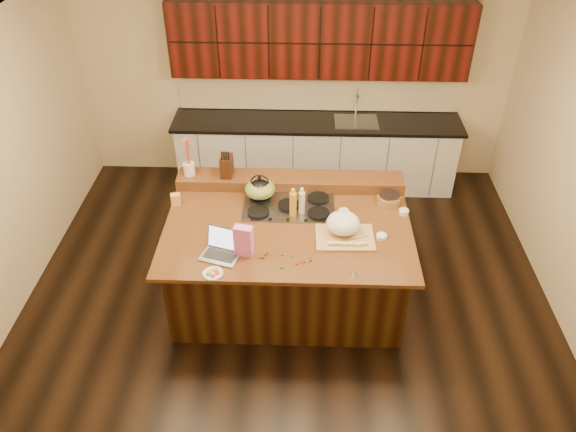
{
  "coord_description": "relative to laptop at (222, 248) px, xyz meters",
  "views": [
    {
      "loc": [
        0.15,
        -4.3,
        4.26
      ],
      "look_at": [
        0.0,
        0.05,
        1.0
      ],
      "focal_mm": 35.0,
      "sensor_mm": 36.0,
      "label": 1
    }
  ],
  "objects": [
    {
      "name": "gumdrop_5",
      "position": [
        0.34,
        -0.05,
        -0.05
      ],
      "size": [
        0.02,
        0.02,
        0.02
      ],
      "primitive_type": "ellipsoid",
      "color": "#198C26",
      "rests_on": "island"
    },
    {
      "name": "kettle",
      "position": [
        0.28,
        0.86,
        0.08
      ],
      "size": [
        0.27,
        0.27,
        0.19
      ],
      "primitive_type": "ellipsoid",
      "rotation": [
        0.0,
        0.0,
        0.3
      ],
      "color": "black",
      "rests_on": "cooktop"
    },
    {
      "name": "gumdrop_3",
      "position": [
        0.8,
        -0.05,
        -0.05
      ],
      "size": [
        0.02,
        0.02,
        0.02
      ],
      "primitive_type": "ellipsoid",
      "color": "#198C26",
      "rests_on": "island"
    },
    {
      "name": "candy_plate",
      "position": [
        -0.05,
        -0.28,
        -0.06
      ],
      "size": [
        0.21,
        0.21,
        0.01
      ],
      "primitive_type": "cylinder",
      "rotation": [
        0.0,
        0.0,
        0.19
      ],
      "color": "white",
      "rests_on": "island"
    },
    {
      "name": "gumdrop_4",
      "position": [
        0.72,
        -0.11,
        -0.05
      ],
      "size": [
        0.02,
        0.02,
        0.02
      ],
      "primitive_type": "ellipsoid",
      "color": "red",
      "rests_on": "island"
    },
    {
      "name": "gumdrop_6",
      "position": [
        0.79,
        -0.05,
        -0.05
      ],
      "size": [
        0.02,
        0.02,
        0.02
      ],
      "primitive_type": "ellipsoid",
      "color": "red",
      "rests_on": "island"
    },
    {
      "name": "gumdrop_14",
      "position": [
        0.8,
        -0.08,
        -0.05
      ],
      "size": [
        0.02,
        0.02,
        0.02
      ],
      "primitive_type": "ellipsoid",
      "color": "red",
      "rests_on": "island"
    },
    {
      "name": "gumdrop_9",
      "position": [
        0.55,
        -0.19,
        -0.05
      ],
      "size": [
        0.02,
        0.02,
        0.02
      ],
      "primitive_type": "ellipsoid",
      "color": "#198C26",
      "rests_on": "island"
    },
    {
      "name": "laptop",
      "position": [
        0.0,
        0.0,
        0.0
      ],
      "size": [
        0.4,
        0.36,
        0.24
      ],
      "rotation": [
        0.0,
        0.0,
        -0.3
      ],
      "color": "#B7B7BC",
      "rests_on": "island"
    },
    {
      "name": "oil_bottle",
      "position": [
        0.63,
        0.59,
        0.07
      ],
      "size": [
        0.08,
        0.08,
        0.27
      ],
      "primitive_type": "cylinder",
      "rotation": [
        0.0,
        0.0,
        0.14
      ],
      "color": "orange",
      "rests_on": "island"
    },
    {
      "name": "green_bowl",
      "position": [
        0.28,
        0.86,
        0.07
      ],
      "size": [
        0.33,
        0.33,
        0.17
      ],
      "primitive_type": "ellipsoid",
      "rotation": [
        0.0,
        0.0,
        0.07
      ],
      "color": "olive",
      "rests_on": "cooktop"
    },
    {
      "name": "package_box",
      "position": [
        -0.57,
        0.74,
        0.0
      ],
      "size": [
        0.1,
        0.08,
        0.13
      ],
      "primitive_type": "cube",
      "rotation": [
        0.0,
        0.0,
        0.19
      ],
      "color": "#F2A355",
      "rests_on": "island"
    },
    {
      "name": "back_ledge",
      "position": [
        0.58,
        1.13,
        -0.0
      ],
      "size": [
        2.4,
        0.3,
        0.12
      ],
      "primitive_type": "cube",
      "color": "black",
      "rests_on": "island"
    },
    {
      "name": "vinegar_bottle",
      "position": [
        0.71,
        0.64,
        0.06
      ],
      "size": [
        0.07,
        0.07,
        0.25
      ],
      "primitive_type": "cylinder",
      "rotation": [
        0.0,
        0.0,
        -0.12
      ],
      "color": "silver",
      "rests_on": "island"
    },
    {
      "name": "room",
      "position": [
        0.58,
        0.43,
        0.37
      ],
      "size": [
        5.52,
        5.02,
        2.72
      ],
      "color": "black",
      "rests_on": "ground"
    },
    {
      "name": "kitchen_timer",
      "position": [
        1.17,
        -0.26,
        -0.03
      ],
      "size": [
        0.1,
        0.1,
        0.07
      ],
      "primitive_type": "cone",
      "rotation": [
        0.0,
        0.0,
        -0.28
      ],
      "color": "silver",
      "rests_on": "island"
    },
    {
      "name": "cooktop",
      "position": [
        0.58,
        0.73,
        -0.05
      ],
      "size": [
        0.92,
        0.52,
        0.05
      ],
      "color": "gray",
      "rests_on": "island"
    },
    {
      "name": "gumdrop_1",
      "position": [
        0.64,
        -0.04,
        -0.05
      ],
      "size": [
        0.02,
        0.02,
        0.02
      ],
      "primitive_type": "ellipsoid",
      "color": "#198C26",
      "rests_on": "island"
    },
    {
      "name": "back_counter",
      "position": [
        0.88,
        2.66,
        -0.0
      ],
      "size": [
        3.7,
        0.66,
        2.4
      ],
      "color": "silver",
      "rests_on": "ground"
    },
    {
      "name": "pink_bag",
      "position": [
        0.2,
        -0.01,
        0.09
      ],
      "size": [
        0.18,
        0.12,
        0.31
      ],
      "primitive_type": "cube",
      "rotation": [
        0.0,
        0.0,
        -0.22
      ],
      "color": "#F473CF",
      "rests_on": "island"
    },
    {
      "name": "knife_block",
      "position": [
        -0.09,
        1.13,
        0.17
      ],
      "size": [
        0.13,
        0.19,
        0.22
      ],
      "primitive_type": "cube",
      "rotation": [
        0.0,
        0.0,
        -0.07
      ],
      "color": "black",
      "rests_on": "back_ledge"
    },
    {
      "name": "island",
      "position": [
        0.58,
        0.43,
        -0.52
      ],
      "size": [
        2.4,
        1.6,
        0.92
      ],
      "color": "black",
      "rests_on": "ground"
    },
    {
      "name": "ramekin_a",
      "position": [
        1.47,
        0.26,
        -0.04
      ],
      "size": [
        0.11,
        0.11,
        0.04
      ],
      "primitive_type": "cylinder",
      "rotation": [
        0.0,
        0.0,
        -0.12
      ],
      "color": "white",
      "rests_on": "island"
    },
    {
      "name": "gumdrop_8",
      "position": [
        0.37,
        -0.06,
        -0.05
      ],
      "size": [
        0.02,
        0.02,
        0.02
      ],
      "primitive_type": "ellipsoid",
      "color": "red",
      "rests_on": "island"
    },
    {
      "name": "gumdrop_2",
      "position": [
        0.68,
        -0.14,
        -0.05
      ],
      "size": [
        0.02,
        0.02,
        0.02
      ],
      "primitive_type": "ellipsoid",
      "color": "red",
      "rests_on": "island"
    },
    {
      "name": "ramekin_b",
      "position": [
        1.73,
        0.66,
        -0.04
      ],
      "size": [
        0.13,
        0.13,
        0.04
      ],
      "primitive_type": "cylinder",
      "rotation": [
        0.0,
        0.0,
        -0.34
      ],
      "color": "white",
      "rests_on": "island"
    },
    {
      "name": "ramekin_c",
      "position": [
        1.13,
        0.64,
        -0.04
      ],
      "size": [
        0.13,
        0.13,
        0.04
      ],
      "primitive_type": "cylinder",
      "rotation": [
        0.0,
        0.0,
        -0.38
      ],
      "color": "white",
      "rests_on": "island"
    },
    {
      "name": "strainer_bowl",
      "position": [
        1.6,
        0.84,
        -0.02
      ],
      "size": [
        0.31,
        0.31,
        0.09
      ],
      "primitive_type": "cylinder",
      "rotation": [
        0.0,
        0.0,
        -0.37
      ],
      "color": "#996B3F",
      "rests_on": "island"
    },
    {
      "name": "wooden_tray",
      "position": [
        1.11,
        0.31,
        0.04
      ],
      "size": [
        0.56,
        0.44,
        0.22
      ],
      "rotation": [
        0.0,
        0.0,
        0.03
      ],
      "color": "tan",
      "rests_on": "island"
    },
    {
      "name": "gumdrop_11",
      "position": [
        0.39,
        -0.01,
        -0.05
      ],
      "size": [
        0.02,
        0.02,
        0.02
      ],
      "primitive_type": "ellipsoid",
      "color": "#198C26",
      "rests_on": "island"
    },
    {
      "name": "utensil_crock",
      "position": [
        -0.49,
        1.13,
        0.13
      ],
      "size": [
        0.15,
        0.15,
        0.14
      ],
      "primitive_type": "cylinder",
      "rotation": [
        0.0,
        0.0,
        -0.26
      ],
      "color": "white",
      "rests_on": "back_ledge"
    },
    {
      "name": "gumdrop_10",
      "position": [
        0.75,
        -0.1,
        -0.05
      ],
      "size": [
        0.02,
        0.02,
        0.02
      ],
      "primitive_type": "ellipsoid",
      "color": "red",
      "rests_on": "island"
    },
    {
      "name": "gumdrop_7",
      "position": [
        0.8,
        -0.08,
        -0.05
      ],
      "size": [
        0.02,
        0.02,
        0.02
      ],
      "primitive_type": "ellipsoid",
      "color": "#198C26",
      "rests_on": "island"
    },
    {
      "name": "gumdrop_13",
      "position": [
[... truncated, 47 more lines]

